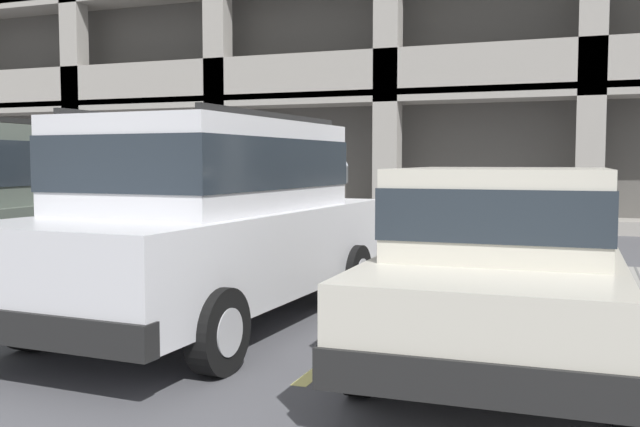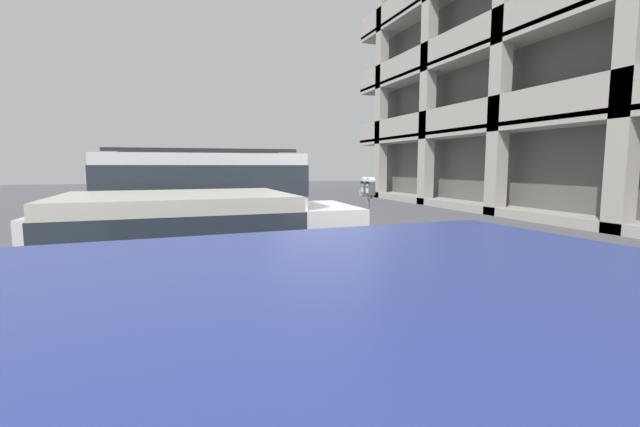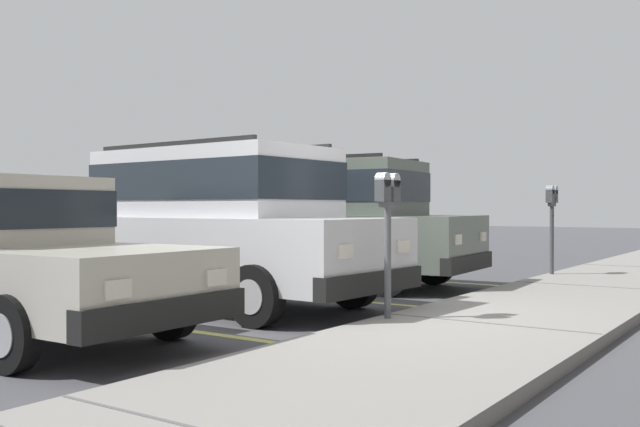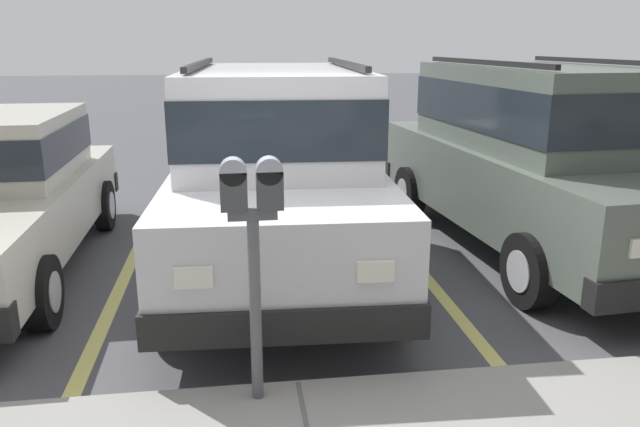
% 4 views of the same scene
% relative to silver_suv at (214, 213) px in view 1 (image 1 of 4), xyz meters
% --- Properties ---
extents(ground_plane, '(80.00, 80.00, 0.10)m').
position_rel_silver_suv_xyz_m(ground_plane, '(0.05, 2.28, -1.14)').
color(ground_plane, '#4C4C51').
extents(sidewalk, '(40.00, 2.20, 0.12)m').
position_rel_silver_suv_xyz_m(sidewalk, '(0.05, 3.58, -1.03)').
color(sidewalk, gray).
rests_on(sidewalk, ground_plane).
extents(parking_stall_lines, '(11.76, 4.80, 0.01)m').
position_rel_silver_suv_xyz_m(parking_stall_lines, '(1.50, 0.88, -1.08)').
color(parking_stall_lines, '#DBD16B').
rests_on(parking_stall_lines, ground_plane).
extents(silver_suv, '(2.16, 4.86, 2.03)m').
position_rel_silver_suv_xyz_m(silver_suv, '(0.00, 0.00, 0.00)').
color(silver_suv, silver).
rests_on(silver_suv, ground_plane).
extents(dark_hatchback, '(1.90, 4.51, 1.54)m').
position_rel_silver_suv_xyz_m(dark_hatchback, '(2.79, -0.27, -0.27)').
color(dark_hatchback, beige).
rests_on(dark_hatchback, ground_plane).
extents(parking_meter_near, '(0.35, 0.12, 1.48)m').
position_rel_silver_suv_xyz_m(parking_meter_near, '(0.31, 2.63, 0.14)').
color(parking_meter_near, '#595B60').
rests_on(parking_meter_near, sidewalk).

